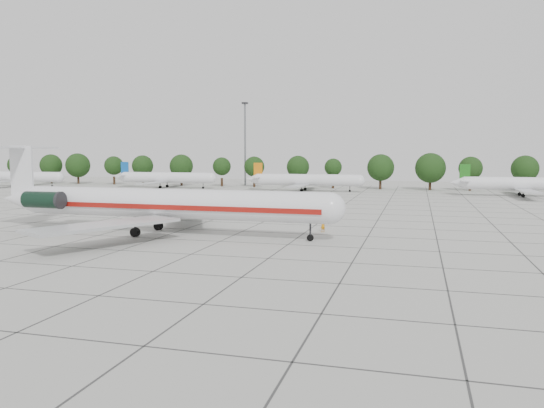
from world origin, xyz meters
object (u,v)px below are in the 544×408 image
object	(u,v)px
bg_airliner_b	(166,178)
bg_airliner_c	(306,180)
ground_crew	(323,225)
bg_airliner_a	(19,177)
bg_airliner_d	(526,184)
floodlight_mast	(245,139)
main_airliner	(152,203)

from	to	relation	value
bg_airliner_b	bg_airliner_c	distance (m)	41.51
ground_crew	bg_airliner_a	bearing A→B (deg)	-76.25
bg_airliner_d	floodlight_mast	bearing A→B (deg)	162.69
main_airliner	bg_airliner_a	size ratio (longest dim) A/B	1.67
bg_airliner_c	main_airliner	bearing A→B (deg)	-92.87
bg_airliner_b	floodlight_mast	bearing A→B (deg)	44.87
main_airliner	bg_airliner_d	distance (m)	92.10
ground_crew	main_airliner	bearing A→B (deg)	-25.09
ground_crew	bg_airliner_c	distance (m)	71.81
bg_airliner_a	bg_airliner_d	size ratio (longest dim) A/B	1.00
bg_airliner_b	bg_airliner_c	size ratio (longest dim) A/B	1.00
bg_airliner_a	bg_airliner_d	distance (m)	138.40
floodlight_mast	bg_airliner_b	bearing A→B (deg)	-135.13
bg_airliner_c	bg_airliner_a	bearing A→B (deg)	-177.14
bg_airliner_d	bg_airliner_c	bearing A→B (deg)	176.05
bg_airliner_a	bg_airliner_c	distance (m)	86.40
floodlight_mast	bg_airliner_d	bearing A→B (deg)	-17.31
bg_airliner_d	floodlight_mast	distance (m)	79.98
bg_airliner_a	bg_airliner_c	xyz separation A→B (m)	(86.29, 4.31, 0.00)
main_airliner	floodlight_mast	xyz separation A→B (m)	(-19.64, 96.70, 10.38)
ground_crew	bg_airliner_c	xyz separation A→B (m)	(-16.62, 69.83, 2.05)
main_airliner	bg_airliner_c	bearing A→B (deg)	88.15
floodlight_mast	ground_crew	bearing A→B (deg)	-65.93
bg_airliner_b	ground_crew	bearing A→B (deg)	-51.07
ground_crew	bg_airliner_c	bearing A→B (deg)	-120.39
bg_airliner_a	floodlight_mast	size ratio (longest dim) A/B	1.11
bg_airliner_c	bg_airliner_d	world-z (taller)	same
ground_crew	bg_airliner_d	distance (m)	75.17
bg_airliner_c	bg_airliner_b	bearing A→B (deg)	177.15
bg_airliner_a	bg_airliner_d	world-z (taller)	same
bg_airliner_a	bg_airliner_b	distance (m)	45.29
ground_crew	bg_airliner_d	world-z (taller)	bg_airliner_d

